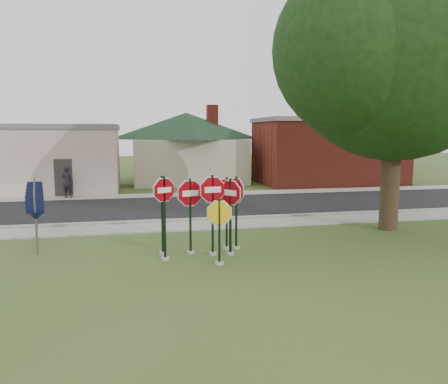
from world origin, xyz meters
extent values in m
plane|color=#314F1D|center=(0.00, 0.00, 0.00)|extent=(120.00, 120.00, 0.00)
cube|color=gray|center=(0.00, 5.50, 0.03)|extent=(60.00, 1.60, 0.06)
cube|color=black|center=(0.00, 10.00, 0.02)|extent=(60.00, 7.00, 0.04)
cube|color=gray|center=(0.00, 14.30, 0.03)|extent=(60.00, 1.60, 0.06)
cube|color=gray|center=(0.00, 6.50, 0.07)|extent=(60.00, 0.20, 0.14)
cylinder|color=#9A9790|center=(0.24, 1.38, 0.04)|extent=(0.24, 0.24, 0.08)
cube|color=black|center=(0.24, 1.38, 1.22)|extent=(0.07, 0.06, 2.45)
cylinder|color=white|center=(0.24, 1.38, 2.01)|extent=(1.09, 0.19, 1.11)
cylinder|color=#8E020C|center=(0.24, 1.38, 2.01)|extent=(1.01, 0.18, 1.02)
cube|color=white|center=(0.24, 1.38, 2.01)|extent=(0.50, 0.09, 0.18)
cylinder|color=#9A9790|center=(0.24, 0.37, 0.04)|extent=(0.24, 0.24, 0.08)
cube|color=black|center=(0.24, 0.37, 0.94)|extent=(0.07, 0.06, 1.88)
cylinder|color=white|center=(0.24, 0.37, 1.48)|extent=(0.96, 0.23, 0.98)
cylinder|color=yellow|center=(0.24, 0.37, 1.48)|extent=(0.89, 0.22, 0.91)
cylinder|color=#9A9790|center=(-1.22, 1.14, 0.04)|extent=(0.24, 0.24, 0.08)
cube|color=black|center=(-1.22, 1.14, 1.23)|extent=(0.08, 0.07, 2.46)
cylinder|color=white|center=(-1.22, 1.14, 2.07)|extent=(0.87, 0.46, 0.97)
cylinder|color=#8E020C|center=(-1.22, 1.14, 2.07)|extent=(0.81, 0.43, 0.90)
cube|color=white|center=(-1.22, 1.14, 2.07)|extent=(0.40, 0.21, 0.15)
cylinder|color=#9A9790|center=(0.76, 1.29, 0.04)|extent=(0.24, 0.24, 0.08)
cube|color=black|center=(0.76, 1.29, 1.17)|extent=(0.08, 0.08, 2.34)
cylinder|color=white|center=(0.76, 1.29, 1.91)|extent=(0.68, 0.85, 1.07)
cylinder|color=#8E020C|center=(0.76, 1.29, 1.91)|extent=(0.63, 0.79, 0.99)
cube|color=white|center=(0.76, 1.29, 1.91)|extent=(0.31, 0.39, 0.17)
cylinder|color=#9A9790|center=(0.79, 1.95, 0.04)|extent=(0.24, 0.24, 0.08)
cube|color=black|center=(0.79, 1.95, 1.16)|extent=(0.07, 0.07, 2.31)
cylinder|color=white|center=(0.79, 1.95, 1.89)|extent=(0.98, 0.43, 1.06)
cylinder|color=#8E020C|center=(0.79, 1.95, 1.89)|extent=(0.91, 0.40, 0.98)
cube|color=white|center=(0.79, 1.95, 1.89)|extent=(0.45, 0.20, 0.17)
cylinder|color=#9A9790|center=(-0.40, 1.65, 0.04)|extent=(0.24, 0.24, 0.08)
cube|color=black|center=(-0.40, 1.65, 1.16)|extent=(0.07, 0.06, 2.32)
cylinder|color=white|center=(-0.40, 1.65, 1.88)|extent=(1.08, 0.29, 1.11)
cylinder|color=#8E020C|center=(-0.40, 1.65, 1.88)|extent=(1.00, 0.27, 1.03)
cube|color=white|center=(-0.40, 1.65, 1.88)|extent=(0.50, 0.14, 0.18)
cylinder|color=#9A9790|center=(1.10, 1.92, 0.04)|extent=(0.24, 0.24, 0.08)
cube|color=black|center=(1.10, 1.92, 1.17)|extent=(0.07, 0.07, 2.33)
cylinder|color=white|center=(1.10, 1.92, 1.89)|extent=(0.37, 1.05, 1.11)
cylinder|color=#8E020C|center=(1.10, 1.92, 1.89)|extent=(0.35, 0.97, 1.02)
cube|color=white|center=(1.10, 1.92, 1.89)|extent=(0.17, 0.48, 0.18)
cylinder|color=#9A9790|center=(-1.25, 1.73, 0.04)|extent=(0.24, 0.24, 0.08)
cube|color=black|center=(-1.25, 1.73, 1.21)|extent=(0.07, 0.07, 2.42)
cylinder|color=white|center=(-1.25, 1.73, 2.01)|extent=(0.41, 0.92, 1.00)
cylinder|color=#8E020C|center=(-1.25, 1.73, 2.01)|extent=(0.38, 0.86, 0.93)
cube|color=white|center=(-1.25, 1.73, 2.01)|extent=(0.19, 0.43, 0.16)
cube|color=#59595E|center=(-5.00, 2.50, 1.00)|extent=(0.05, 0.05, 2.00)
cube|color=black|center=(-5.00, 2.50, 1.55)|extent=(0.55, 0.13, 0.55)
cone|color=black|center=(-5.00, 2.50, 1.20)|extent=(0.65, 0.65, 0.25)
cube|color=#59595E|center=(-5.20, 3.50, 1.00)|extent=(0.05, 0.05, 2.00)
cube|color=black|center=(-5.20, 3.50, 1.55)|extent=(0.55, 0.09, 0.55)
cone|color=black|center=(-5.20, 3.50, 1.20)|extent=(0.62, 0.62, 0.25)
cube|color=#59595E|center=(-5.40, 4.50, 1.00)|extent=(0.05, 0.05, 2.00)
cube|color=black|center=(-5.40, 4.50, 1.55)|extent=(0.55, 0.05, 0.55)
cone|color=black|center=(-5.40, 4.50, 1.20)|extent=(0.58, 0.58, 0.25)
cube|color=#59595E|center=(-5.60, 5.50, 1.00)|extent=(0.05, 0.05, 2.00)
cube|color=black|center=(-5.60, 5.50, 1.55)|extent=(0.55, 0.05, 0.55)
cone|color=black|center=(-5.60, 5.50, 1.20)|extent=(0.58, 0.58, 0.25)
cube|color=#59595E|center=(-5.80, 6.50, 1.00)|extent=(0.05, 0.05, 2.00)
cube|color=black|center=(-5.80, 6.50, 1.55)|extent=(0.55, 0.09, 0.55)
cone|color=black|center=(-5.80, 6.50, 1.20)|extent=(0.62, 0.62, 0.25)
cube|color=silver|center=(-9.00, 18.00, 2.00)|extent=(12.00, 6.00, 4.00)
cube|color=slate|center=(-9.00, 18.00, 4.05)|extent=(12.20, 6.20, 0.30)
cube|color=#332D28|center=(-6.00, 15.02, 1.10)|extent=(1.00, 0.10, 2.20)
cube|color=#B8B092|center=(2.00, 22.00, 1.60)|extent=(8.00, 8.00, 3.20)
pyramid|color=black|center=(2.00, 22.00, 5.20)|extent=(11.60, 11.60, 2.00)
cube|color=maroon|center=(4.00, 22.00, 5.00)|extent=(0.80, 0.80, 1.60)
cube|color=maroon|center=(12.00, 18.50, 2.25)|extent=(10.00, 6.00, 4.50)
cube|color=slate|center=(12.00, 18.50, 4.60)|extent=(10.20, 6.20, 0.30)
cube|color=white|center=(10.00, 15.55, 2.60)|extent=(2.00, 0.08, 0.90)
cylinder|color=#302015|center=(7.50, 3.50, 2.67)|extent=(0.70, 0.70, 5.33)
sphere|color=black|center=(7.50, 3.50, 6.86)|extent=(8.43, 8.43, 8.43)
cylinder|color=#302015|center=(22.00, 26.00, 2.00)|extent=(0.50, 0.50, 4.00)
sphere|color=black|center=(22.00, 26.00, 5.60)|extent=(5.60, 5.60, 5.60)
imported|color=black|center=(-5.68, 14.27, 0.96)|extent=(0.78, 0.67, 1.80)
camera|label=1|loc=(-2.09, -11.34, 3.69)|focal=35.00mm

